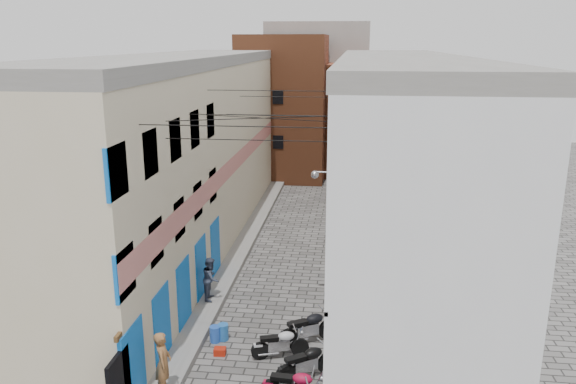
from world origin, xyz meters
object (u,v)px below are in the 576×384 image
at_px(motorcycle_f, 280,342).
at_px(person_a, 163,363).
at_px(person_b, 211,278).
at_px(water_jug_far, 223,332).
at_px(motorcycle_g, 308,326).
at_px(water_jug_near, 215,334).
at_px(red_crate, 220,351).
at_px(motorcycle_e, 307,361).

distance_m(motorcycle_f, person_a, 3.87).
relative_size(person_b, water_jug_far, 2.94).
relative_size(motorcycle_g, water_jug_near, 3.86).
bearing_deg(water_jug_near, motorcycle_f, -17.08).
relative_size(person_b, red_crate, 4.41).
distance_m(motorcycle_g, person_b, 4.51).
distance_m(motorcycle_g, red_crate, 2.95).
height_order(motorcycle_g, person_b, person_b).
height_order(person_b, water_jug_near, person_b).
bearing_deg(red_crate, water_jug_far, 96.65).
bearing_deg(person_a, motorcycle_g, -59.36).
relative_size(motorcycle_g, person_b, 1.29).
distance_m(motorcycle_g, water_jug_far, 2.85).
distance_m(motorcycle_e, water_jug_near, 3.64).
bearing_deg(motorcycle_f, water_jug_near, -123.95).
height_order(motorcycle_e, water_jug_near, motorcycle_e).
distance_m(person_b, red_crate, 3.68).
height_order(person_b, red_crate, person_b).
bearing_deg(water_jug_far, person_b, 112.35).
bearing_deg(person_b, motorcycle_g, -124.28).
bearing_deg(person_a, red_crate, -34.13).
distance_m(motorcycle_e, motorcycle_g, 2.01).
xyz_separation_m(motorcycle_g, red_crate, (-2.72, -1.04, -0.49)).
bearing_deg(person_a, water_jug_far, -26.98).
height_order(motorcycle_f, water_jug_near, motorcycle_f).
relative_size(water_jug_far, red_crate, 1.50).
bearing_deg(water_jug_far, motorcycle_f, -22.84).
xyz_separation_m(motorcycle_f, red_crate, (-1.91, -0.08, -0.41)).
bearing_deg(motorcycle_g, person_a, -77.77).
xyz_separation_m(water_jug_far, red_crate, (0.11, -0.93, -0.16)).
xyz_separation_m(motorcycle_g, person_b, (-3.83, 2.34, 0.46)).
relative_size(motorcycle_f, person_a, 1.01).
bearing_deg(motorcycle_e, person_a, -101.66).
distance_m(motorcycle_e, red_crate, 3.03).
distance_m(motorcycle_f, red_crate, 1.96).
bearing_deg(motorcycle_g, motorcycle_e, -27.96).
xyz_separation_m(person_a, red_crate, (0.95, 2.46, -1.05)).
height_order(motorcycle_f, motorcycle_g, motorcycle_g).
distance_m(motorcycle_g, water_jug_near, 3.09).
bearing_deg(person_b, motorcycle_e, -140.59).
relative_size(motorcycle_e, water_jug_far, 3.61).
relative_size(motorcycle_f, water_jug_near, 3.37).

